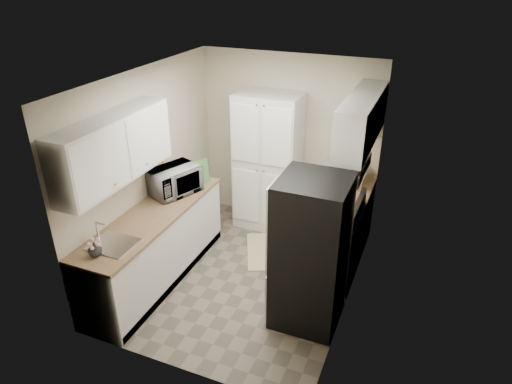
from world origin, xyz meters
TOP-DOWN VIEW (x-y plane):
  - ground at (0.00, 0.00)m, footprint 3.20×3.20m
  - room_shell at (-0.02, -0.01)m, footprint 2.64×3.24m
  - pantry_cabinet at (-0.20, 1.32)m, footprint 0.90×0.55m
  - base_cabinet_left at (-0.99, -0.43)m, footprint 0.60×2.30m
  - countertop_left at (-0.99, -0.43)m, footprint 0.63×2.33m
  - base_cabinet_right at (0.99, 1.19)m, footprint 0.60×0.80m
  - countertop_right at (0.99, 1.19)m, footprint 0.63×0.83m
  - electric_range at (0.97, 0.39)m, footprint 0.71×0.78m
  - refrigerator at (0.94, -0.41)m, footprint 0.70×0.72m
  - microwave at (-1.02, 0.14)m, footprint 0.62×0.73m
  - wine_bottle at (-1.13, 0.57)m, footprint 0.07×0.07m
  - flower_vase at (-1.03, -1.37)m, footprint 0.17×0.17m
  - cutting_board at (-0.84, 0.51)m, footprint 0.11×0.25m
  - toaster_oven at (0.99, 1.25)m, footprint 0.40×0.48m
  - fruit_basket at (0.98, 1.28)m, footprint 0.33×0.33m
  - kitchen_mat at (0.08, 0.61)m, footprint 0.87×1.05m

SIDE VIEW (x-z plane):
  - ground at x=0.00m, z-range 0.00..0.00m
  - kitchen_mat at x=0.08m, z-range 0.00..0.01m
  - base_cabinet_left at x=-0.99m, z-range 0.00..0.88m
  - base_cabinet_right at x=0.99m, z-range 0.00..0.88m
  - electric_range at x=0.97m, z-range -0.09..1.04m
  - refrigerator at x=0.94m, z-range 0.00..1.70m
  - countertop_left at x=-0.99m, z-range 0.88..0.92m
  - countertop_right at x=0.99m, z-range 0.88..0.92m
  - flower_vase at x=-1.03m, z-range 0.92..1.07m
  - pantry_cabinet at x=-0.20m, z-range 0.00..2.00m
  - toaster_oven at x=0.99m, z-range 0.92..1.17m
  - wine_bottle at x=-1.13m, z-range 0.92..1.19m
  - cutting_board at x=-0.84m, z-range 0.92..1.24m
  - microwave at x=-1.02m, z-range 0.92..1.26m
  - fruit_basket at x=0.98m, z-range 1.17..1.29m
  - room_shell at x=-0.02m, z-range 0.37..2.89m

